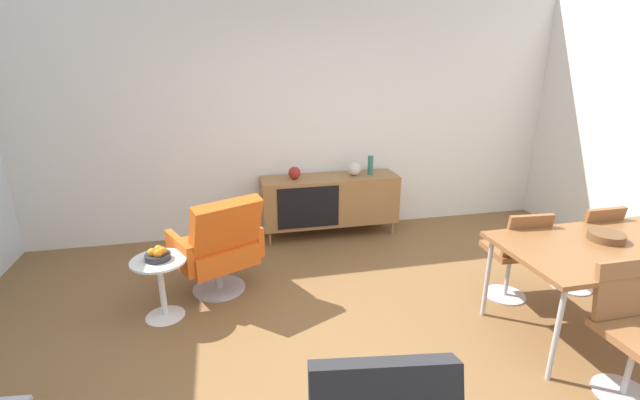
{
  "coord_description": "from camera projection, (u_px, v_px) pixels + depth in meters",
  "views": [
    {
      "loc": [
        -0.92,
        -2.45,
        2.08
      ],
      "look_at": [
        -0.18,
        0.81,
        0.96
      ],
      "focal_mm": 24.5,
      "sensor_mm": 36.0,
      "label": 1
    }
  ],
  "objects": [
    {
      "name": "vase_ceramic_small",
      "position": [
        370.0,
        165.0,
        5.14
      ],
      "size": [
        0.07,
        0.07,
        0.22
      ],
      "color": "#337266",
      "rests_on": "sideboard"
    },
    {
      "name": "ground_plane",
      "position": [
        370.0,
        360.0,
        3.12
      ],
      "size": [
        8.32,
        8.32,
        0.0
      ],
      "primitive_type": "plane",
      "color": "brown"
    },
    {
      "name": "lounge_chair_red",
      "position": [
        219.0,
        245.0,
        3.86
      ],
      "size": [
        0.87,
        0.85,
        0.95
      ],
      "color": "#D85919",
      "rests_on": "ground_plane"
    },
    {
      "name": "sideboard",
      "position": [
        329.0,
        200.0,
        5.16
      ],
      "size": [
        1.6,
        0.45,
        0.72
      ],
      "color": "olive",
      "rests_on": "ground_plane"
    },
    {
      "name": "dining_table",
      "position": [
        610.0,
        250.0,
        3.23
      ],
      "size": [
        1.6,
        0.9,
        0.74
      ],
      "color": "brown",
      "rests_on": "ground_plane"
    },
    {
      "name": "fruit_bowl",
      "position": [
        158.0,
        255.0,
        3.47
      ],
      "size": [
        0.2,
        0.2,
        0.11
      ],
      "color": "#262628",
      "rests_on": "side_table_round"
    },
    {
      "name": "side_table_round",
      "position": [
        161.0,
        282.0,
        3.55
      ],
      "size": [
        0.44,
        0.44,
        0.52
      ],
      "color": "white",
      "rests_on": "ground_plane"
    },
    {
      "name": "wooden_bowl_on_table",
      "position": [
        606.0,
        236.0,
        3.29
      ],
      "size": [
        0.26,
        0.26,
        0.06
      ],
      "primitive_type": "cylinder",
      "color": "brown",
      "rests_on": "dining_table"
    },
    {
      "name": "wall_back",
      "position": [
        302.0,
        115.0,
        5.08
      ],
      "size": [
        6.8,
        0.12,
        2.8
      ],
      "primitive_type": "cube",
      "color": "white",
      "rests_on": "ground_plane"
    },
    {
      "name": "dining_chair_back_right",
      "position": [
        585.0,
        244.0,
        3.89
      ],
      "size": [
        0.4,
        0.43,
        0.86
      ],
      "color": "brown",
      "rests_on": "ground_plane"
    },
    {
      "name": "vase_sculptural_dark",
      "position": [
        294.0,
        173.0,
        4.96
      ],
      "size": [
        0.14,
        0.14,
        0.14
      ],
      "color": "maroon",
      "rests_on": "sideboard"
    },
    {
      "name": "dining_chair_back_left",
      "position": [
        516.0,
        251.0,
        3.75
      ],
      "size": [
        0.43,
        0.45,
        0.86
      ],
      "color": "brown",
      "rests_on": "ground_plane"
    },
    {
      "name": "vase_cobalt",
      "position": [
        354.0,
        169.0,
        5.11
      ],
      "size": [
        0.15,
        0.15,
        0.16
      ],
      "color": "beige",
      "rests_on": "sideboard"
    },
    {
      "name": "dining_chair_front_left",
      "position": [
        630.0,
        326.0,
        2.71
      ],
      "size": [
        0.4,
        0.43,
        0.86
      ],
      "color": "brown",
      "rests_on": "ground_plane"
    }
  ]
}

